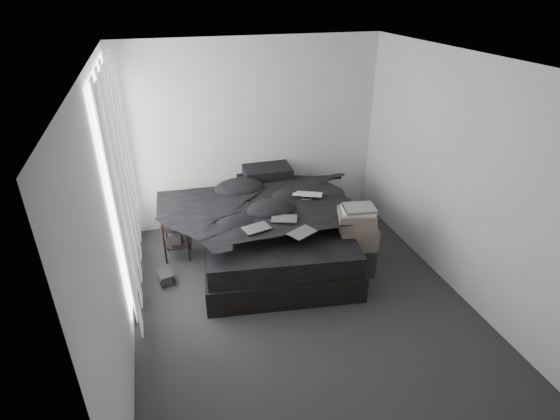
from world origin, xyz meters
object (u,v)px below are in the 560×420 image
object	(u,v)px
laptop	(307,191)
side_stand	(176,233)
box_lower	(354,257)
bed	(274,242)

from	to	relation	value
laptop	side_stand	world-z (taller)	laptop
box_lower	laptop	bearing A→B (deg)	122.70
bed	box_lower	world-z (taller)	box_lower
side_stand	box_lower	size ratio (longest dim) A/B	1.46
laptop	box_lower	xyz separation A→B (m)	(0.41, -0.64, -0.68)
bed	side_stand	xyz separation A→B (m)	(-1.23, 0.27, 0.19)
box_lower	side_stand	bearing A→B (deg)	156.28
laptop	box_lower	bearing A→B (deg)	-31.52
side_stand	box_lower	xyz separation A→B (m)	(2.07, -0.91, -0.17)
laptop	box_lower	world-z (taller)	laptop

